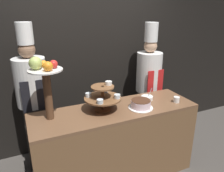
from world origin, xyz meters
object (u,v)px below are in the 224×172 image
at_px(serving_bowl_far, 147,98).
at_px(chef_center_left, 149,80).
at_px(chef_left, 33,95).
at_px(fruit_pedestal, 45,78).
at_px(tiered_stand, 103,96).
at_px(cake_round, 141,104).
at_px(cup_white, 176,100).

bearing_deg(serving_bowl_far, chef_center_left, 55.45).
relative_size(serving_bowl_far, chef_left, 0.08).
bearing_deg(fruit_pedestal, tiered_stand, -4.31).
height_order(chef_left, chef_center_left, chef_left).
relative_size(cake_round, serving_bowl_far, 1.91).
xyz_separation_m(fruit_pedestal, serving_bowl_far, (1.22, 0.01, -0.43)).
bearing_deg(chef_left, serving_bowl_far, -20.43).
relative_size(chef_left, chef_center_left, 1.02).
height_order(tiered_stand, chef_center_left, chef_center_left).
relative_size(cake_round, cup_white, 3.87).
bearing_deg(chef_left, chef_center_left, -0.00).
bearing_deg(chef_left, fruit_pedestal, -77.68).
xyz_separation_m(serving_bowl_far, chef_left, (-1.33, 0.49, 0.08)).
bearing_deg(cup_white, chef_center_left, 85.50).
xyz_separation_m(tiered_stand, serving_bowl_far, (0.62, 0.05, -0.14)).
height_order(fruit_pedestal, chef_center_left, chef_center_left).
xyz_separation_m(cup_white, chef_left, (-1.61, 0.71, 0.07)).
distance_m(cake_round, chef_left, 1.31).
bearing_deg(cup_white, chef_left, 156.14).
distance_m(serving_bowl_far, chef_left, 1.42).
bearing_deg(cake_round, serving_bowl_far, 41.40).
bearing_deg(cake_round, tiered_stand, 163.29).
bearing_deg(cake_round, chef_center_left, 51.09).
relative_size(cake_round, chef_center_left, 0.15).
xyz_separation_m(tiered_stand, cake_round, (0.42, -0.13, -0.12)).
relative_size(fruit_pedestal, chef_left, 0.35).
relative_size(tiered_stand, chef_center_left, 0.23).
bearing_deg(cake_round, chef_left, 149.06).
xyz_separation_m(cup_white, chef_center_left, (0.06, 0.71, 0.03)).
height_order(tiered_stand, cake_round, tiered_stand).
relative_size(serving_bowl_far, chef_center_left, 0.08).
bearing_deg(serving_bowl_far, tiered_stand, -175.13).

